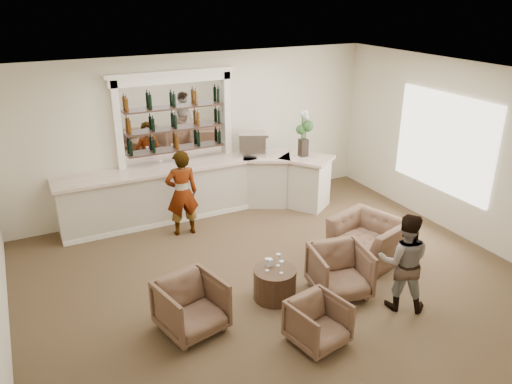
{
  "coord_description": "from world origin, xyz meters",
  "views": [
    {
      "loc": [
        -3.47,
        -6.19,
        4.5
      ],
      "look_at": [
        0.09,
        0.9,
        1.24
      ],
      "focal_mm": 35.0,
      "sensor_mm": 36.0,
      "label": 1
    }
  ],
  "objects_px": {
    "guest": "(404,262)",
    "armchair_right": "(340,271)",
    "armchair_left": "(191,306)",
    "flower_vase": "(304,131)",
    "cocktail_table": "(275,284)",
    "armchair_center": "(318,323)",
    "armchair_far": "(368,239)",
    "espresso_machine": "(252,144)",
    "sommelier": "(182,193)",
    "bar_counter": "(201,189)"
  },
  "relations": [
    {
      "from": "bar_counter",
      "to": "armchair_left",
      "type": "bearing_deg",
      "value": -112.82
    },
    {
      "from": "armchair_center",
      "to": "armchair_right",
      "type": "xyz_separation_m",
      "value": [
        0.96,
        0.86,
        0.07
      ]
    },
    {
      "from": "armchair_right",
      "to": "flower_vase",
      "type": "relative_size",
      "value": 0.87
    },
    {
      "from": "cocktail_table",
      "to": "armchair_center",
      "type": "bearing_deg",
      "value": -89.65
    },
    {
      "from": "bar_counter",
      "to": "flower_vase",
      "type": "xyz_separation_m",
      "value": [
        2.18,
        -0.51,
        1.13
      ]
    },
    {
      "from": "bar_counter",
      "to": "espresso_machine",
      "type": "relative_size",
      "value": 10.25
    },
    {
      "from": "cocktail_table",
      "to": "armchair_far",
      "type": "bearing_deg",
      "value": 9.5
    },
    {
      "from": "sommelier",
      "to": "guest",
      "type": "relative_size",
      "value": 1.11
    },
    {
      "from": "guest",
      "to": "armchair_right",
      "type": "xyz_separation_m",
      "value": [
        -0.61,
        0.7,
        -0.37
      ]
    },
    {
      "from": "armchair_right",
      "to": "espresso_machine",
      "type": "bearing_deg",
      "value": 95.83
    },
    {
      "from": "bar_counter",
      "to": "cocktail_table",
      "type": "relative_size",
      "value": 8.66
    },
    {
      "from": "bar_counter",
      "to": "guest",
      "type": "xyz_separation_m",
      "value": [
        1.49,
        -4.46,
        0.19
      ]
    },
    {
      "from": "sommelier",
      "to": "armchair_right",
      "type": "height_order",
      "value": "sommelier"
    },
    {
      "from": "flower_vase",
      "to": "armchair_right",
      "type": "bearing_deg",
      "value": -111.75
    },
    {
      "from": "armchair_right",
      "to": "armchair_center",
      "type": "bearing_deg",
      "value": -126.98
    },
    {
      "from": "guest",
      "to": "armchair_left",
      "type": "xyz_separation_m",
      "value": [
        -3.0,
        0.88,
        -0.38
      ]
    },
    {
      "from": "guest",
      "to": "armchair_left",
      "type": "height_order",
      "value": "guest"
    },
    {
      "from": "guest",
      "to": "armchair_far",
      "type": "bearing_deg",
      "value": -72.53
    },
    {
      "from": "guest",
      "to": "armchair_right",
      "type": "height_order",
      "value": "guest"
    },
    {
      "from": "cocktail_table",
      "to": "armchair_left",
      "type": "distance_m",
      "value": 1.43
    },
    {
      "from": "cocktail_table",
      "to": "armchair_right",
      "type": "distance_m",
      "value": 1.04
    },
    {
      "from": "armchair_center",
      "to": "espresso_machine",
      "type": "distance_m",
      "value": 4.98
    },
    {
      "from": "bar_counter",
      "to": "flower_vase",
      "type": "distance_m",
      "value": 2.5
    },
    {
      "from": "bar_counter",
      "to": "armchair_far",
      "type": "height_order",
      "value": "bar_counter"
    },
    {
      "from": "guest",
      "to": "sommelier",
      "type": "bearing_deg",
      "value": -24.04
    },
    {
      "from": "armchair_left",
      "to": "flower_vase",
      "type": "distance_m",
      "value": 4.97
    },
    {
      "from": "bar_counter",
      "to": "armchair_left",
      "type": "relative_size",
      "value": 6.68
    },
    {
      "from": "armchair_right",
      "to": "espresso_machine",
      "type": "relative_size",
      "value": 1.56
    },
    {
      "from": "armchair_left",
      "to": "flower_vase",
      "type": "xyz_separation_m",
      "value": [
        3.68,
        3.07,
        1.31
      ]
    },
    {
      "from": "armchair_right",
      "to": "flower_vase",
      "type": "distance_m",
      "value": 3.73
    },
    {
      "from": "sommelier",
      "to": "armchair_far",
      "type": "relative_size",
      "value": 1.47
    },
    {
      "from": "armchair_center",
      "to": "flower_vase",
      "type": "distance_m",
      "value": 4.89
    },
    {
      "from": "armchair_center",
      "to": "armchair_left",
      "type": "bearing_deg",
      "value": 133.08
    },
    {
      "from": "armchair_left",
      "to": "sommelier",
      "type": "bearing_deg",
      "value": 60.01
    },
    {
      "from": "guest",
      "to": "espresso_machine",
      "type": "xyz_separation_m",
      "value": [
        -0.25,
        4.53,
        0.62
      ]
    },
    {
      "from": "guest",
      "to": "espresso_machine",
      "type": "relative_size",
      "value": 2.75
    },
    {
      "from": "armchair_center",
      "to": "flower_vase",
      "type": "height_order",
      "value": "flower_vase"
    },
    {
      "from": "espresso_machine",
      "to": "armchair_far",
      "type": "bearing_deg",
      "value": -52.9
    },
    {
      "from": "bar_counter",
      "to": "guest",
      "type": "distance_m",
      "value": 4.71
    },
    {
      "from": "espresso_machine",
      "to": "armchair_right",
      "type": "bearing_deg",
      "value": -71.52
    },
    {
      "from": "cocktail_table",
      "to": "espresso_machine",
      "type": "bearing_deg",
      "value": 69.08
    },
    {
      "from": "armchair_center",
      "to": "armchair_right",
      "type": "distance_m",
      "value": 1.29
    },
    {
      "from": "espresso_machine",
      "to": "flower_vase",
      "type": "distance_m",
      "value": 1.14
    },
    {
      "from": "armchair_left",
      "to": "armchair_center",
      "type": "xyz_separation_m",
      "value": [
        1.43,
        -1.04,
        -0.06
      ]
    },
    {
      "from": "armchair_center",
      "to": "armchair_right",
      "type": "relative_size",
      "value": 0.82
    },
    {
      "from": "bar_counter",
      "to": "sommelier",
      "type": "height_order",
      "value": "sommelier"
    },
    {
      "from": "guest",
      "to": "flower_vase",
      "type": "bearing_deg",
      "value": -63.11
    },
    {
      "from": "cocktail_table",
      "to": "armchair_center",
      "type": "relative_size",
      "value": 0.92
    },
    {
      "from": "cocktail_table",
      "to": "armchair_left",
      "type": "relative_size",
      "value": 0.77
    },
    {
      "from": "armchair_center",
      "to": "guest",
      "type": "bearing_deg",
      "value": -4.99
    }
  ]
}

